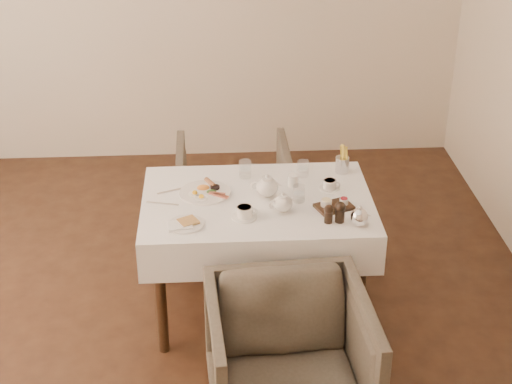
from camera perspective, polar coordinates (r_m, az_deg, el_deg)
The scene contains 20 objects.
table at distance 4.41m, azimuth 0.09°, elevation -1.87°, with size 1.28×0.88×0.75m.
armchair_near at distance 3.85m, azimuth 2.44°, elevation -12.24°, with size 0.76×0.78×0.71m, color #494135.
armchair_far at distance 5.26m, azimuth -1.63°, elevation -0.17°, with size 0.74×0.76×0.70m, color #494135.
breakfast_plate at distance 4.42m, azimuth -3.70°, elevation 0.03°, with size 0.29×0.29×0.04m.
side_plate at distance 4.11m, azimuth -5.20°, elevation -2.35°, with size 0.20×0.19×0.02m.
teapot_centre at distance 4.35m, azimuth 0.80°, elevation 0.49°, with size 0.17×0.13×0.14m, color white, non-canonical shape.
teapot_front at distance 4.20m, azimuth 1.96°, elevation -0.74°, with size 0.14×0.11×0.12m, color white, non-canonical shape.
creamer at distance 4.47m, azimuth 2.72°, elevation 0.85°, with size 0.06×0.06×0.07m, color white.
teacup_near at distance 4.16m, azimuth -0.85°, elevation -1.51°, with size 0.13×0.13×0.07m.
teacup_far at distance 4.46m, azimuth 5.37°, elevation 0.51°, with size 0.12×0.12×0.06m.
glass_left at distance 4.57m, azimuth -0.79°, elevation 1.69°, with size 0.07×0.07×0.10m, color silver.
glass_mid at distance 4.32m, azimuth 3.15°, elevation -0.11°, with size 0.07×0.07×0.09m, color silver.
glass_right at distance 4.59m, azimuth 3.43°, elevation 1.72°, with size 0.07×0.07×0.10m, color silver.
condiment_board at distance 4.28m, azimuth 5.67°, elevation -0.97°, with size 0.23×0.19×0.05m.
pepper_mill_left at distance 4.12m, azimuth 5.30°, elevation -1.59°, with size 0.05×0.05×0.10m, color black, non-canonical shape.
pepper_mill_right at distance 4.13m, azimuth 6.13°, elevation -1.44°, with size 0.06×0.06×0.12m, color black, non-canonical shape.
silver_pot at distance 4.11m, azimuth 7.53°, elevation -1.72°, with size 0.11×0.09×0.12m, color white, non-canonical shape.
fries_cup at distance 4.64m, azimuth 6.30°, elevation 2.29°, with size 0.08×0.08×0.17m.
cutlery_fork at distance 4.46m, azimuth -5.95°, elevation 0.14°, with size 0.02×0.21×0.00m, color silver.
cutlery_knife at distance 4.33m, azimuth -6.82°, elevation -0.84°, with size 0.01×0.18×0.00m, color silver.
Camera 1 is at (0.27, -3.51, 2.85)m, focal length 55.00 mm.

